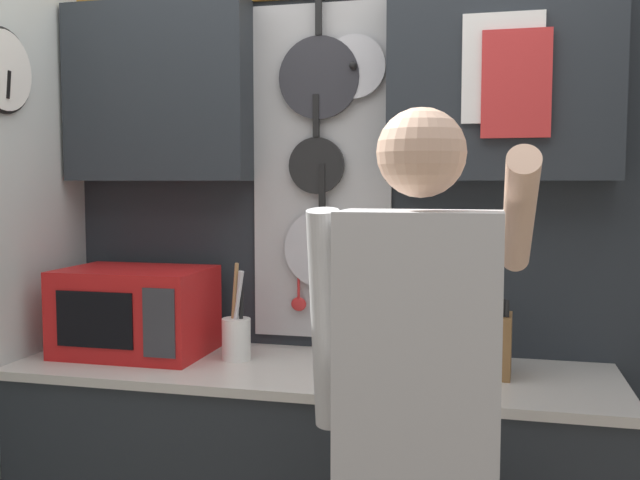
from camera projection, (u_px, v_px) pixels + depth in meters
back_wall_unit at (329, 190)px, 2.59m from camera, size 2.57×0.23×2.47m
microwave at (136, 311)px, 2.55m from camera, size 0.51×0.36×0.31m
knife_block at (493, 344)px, 2.26m from camera, size 0.12×0.15×0.28m
utensil_crock at (236, 335)px, 2.47m from camera, size 0.10×0.10×0.34m
person at (419, 397)px, 1.71m from camera, size 0.54×0.62×1.71m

